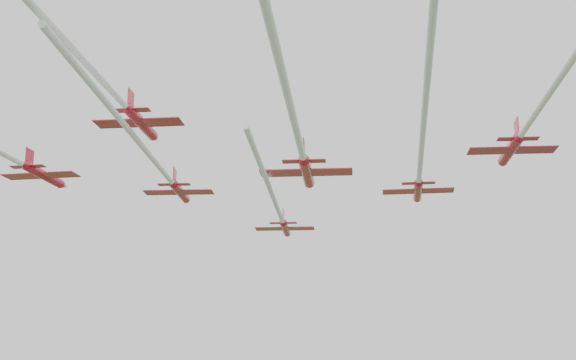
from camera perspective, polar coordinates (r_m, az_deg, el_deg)
The scene contains 6 objects.
jet_lead at distance 99.21m, azimuth -0.71°, elevation -2.12°, with size 24.89×45.65×2.44m.
jet_row2_left at distance 87.97m, azimuth -9.27°, elevation 1.10°, with size 26.65×47.94×2.56m.
jet_row2_right at distance 82.18m, azimuth 9.46°, elevation 2.07°, with size 28.06×60.16×2.57m.
jet_row3_mid at distance 76.58m, azimuth 0.90°, elevation 2.32°, with size 23.00×42.81×2.94m.
jet_row3_right at distance 78.60m, azimuth 17.08°, elevation 4.39°, with size 25.26×46.66×2.77m.
jet_row4_left at distance 64.44m, azimuth -14.42°, elevation 8.31°, with size 27.22×55.16×2.52m.
Camera 1 is at (46.06, -78.64, 26.80)m, focal length 50.00 mm.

